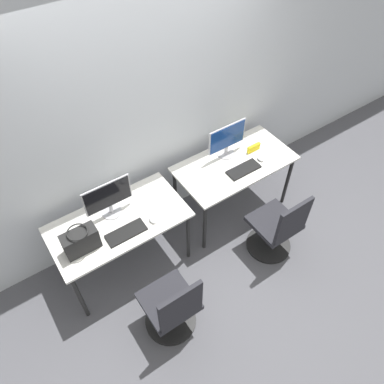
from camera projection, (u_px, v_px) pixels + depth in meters
ground_plane at (199, 254)px, 4.03m from camera, size 20.00×20.00×0.00m
wall_back at (152, 111)px, 3.42m from camera, size 12.00×0.05×2.80m
desk_left at (119, 226)px, 3.47m from camera, size 1.26×0.66×0.74m
monitor_left at (108, 198)px, 3.33m from camera, size 0.45×0.19×0.38m
keyboard_left at (126, 233)px, 3.31m from camera, size 0.36×0.15×0.02m
mouse_left at (153, 220)px, 3.39m from camera, size 0.06×0.09×0.03m
office_chair_left at (172, 309)px, 3.25m from camera, size 0.48×0.48×0.88m
desk_right at (234, 168)px, 3.98m from camera, size 1.26×0.66×0.74m
monitor_right at (227, 139)px, 3.86m from camera, size 0.45×0.19×0.38m
keyboard_right at (244, 169)px, 3.84m from camera, size 0.36×0.15×0.02m
mouse_right at (261, 159)px, 3.93m from camera, size 0.06×0.09×0.03m
office_chair_right at (277, 229)px, 3.81m from camera, size 0.48×0.48×0.88m
handbag at (81, 241)px, 3.12m from camera, size 0.30×0.18×0.25m
placard_right at (254, 148)px, 4.01m from camera, size 0.16×0.03×0.08m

